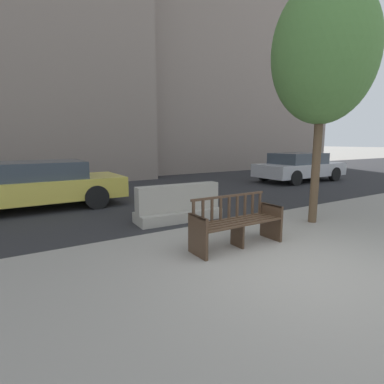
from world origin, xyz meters
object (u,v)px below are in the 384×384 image
at_px(jersey_barrier_centre, 178,206).
at_px(street_tree, 324,53).
at_px(street_bench, 237,224).
at_px(car_taxi_near, 34,185).
at_px(car_sedan_mid, 299,167).

xyz_separation_m(jersey_barrier_centre, street_tree, (2.53, -1.72, 3.28)).
distance_m(street_bench, street_tree, 4.11).
bearing_deg(jersey_barrier_centre, car_taxi_near, 131.16).
bearing_deg(car_taxi_near, street_bench, -62.16).
bearing_deg(street_tree, street_bench, -172.44).
relative_size(street_bench, car_sedan_mid, 0.39).
bearing_deg(street_bench, jersey_barrier_centre, 90.26).
bearing_deg(jersey_barrier_centre, street_bench, -89.74).
bearing_deg(car_taxi_near, car_sedan_mid, 0.38).
bearing_deg(jersey_barrier_centre, car_sedan_mid, 21.37).
relative_size(street_tree, car_taxi_near, 1.08).
height_order(street_bench, car_taxi_near, car_taxi_near).
height_order(jersey_barrier_centre, car_taxi_near, car_taxi_near).
xyz_separation_m(street_bench, jersey_barrier_centre, (-0.01, 2.05, -0.06)).
bearing_deg(street_tree, car_taxi_near, 137.38).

